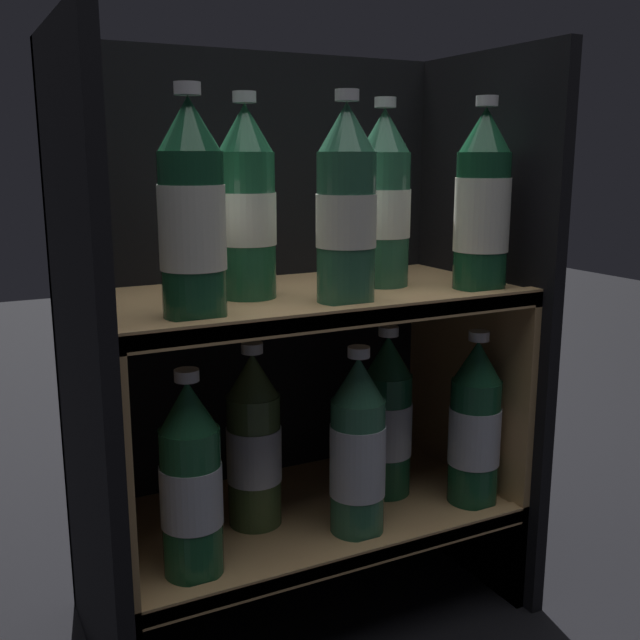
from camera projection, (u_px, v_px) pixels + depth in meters
The scene contains 15 objects.
fridge_back_wall at pixel (261, 323), 1.19m from camera, with size 0.63×0.02×0.82m, color black.
fridge_side_left at pixel (83, 373), 0.92m from camera, with size 0.02×0.34×0.82m, color black.
fridge_side_right at pixel (477, 324), 1.19m from camera, with size 0.02×0.34×0.82m, color black.
shelf_lower at pixel (309, 529), 1.10m from camera, with size 0.59×0.30×0.17m.
shelf_upper at pixel (308, 382), 1.06m from camera, with size 0.59×0.30×0.49m.
bottle_upper_front_0 at pixel (192, 215), 0.85m from camera, with size 0.08×0.08×0.26m.
bottle_upper_front_1 at pixel (346, 208), 0.94m from camera, with size 0.08×0.08×0.26m.
bottle_upper_front_2 at pixel (482, 205), 1.04m from camera, with size 0.08×0.08×0.26m.
bottle_upper_back_0 at pixel (247, 207), 0.97m from camera, with size 0.08×0.08×0.26m.
bottle_upper_back_1 at pixel (384, 203), 1.06m from camera, with size 0.08×0.08×0.26m.
bottle_lower_front_0 at pixel (191, 483), 0.91m from camera, with size 0.08×0.08×0.26m.
bottle_lower_front_1 at pixel (358, 450), 1.02m from camera, with size 0.08×0.08×0.26m.
bottle_lower_front_2 at pixel (475, 426), 1.11m from camera, with size 0.08×0.08×0.26m.
bottle_lower_back_0 at pixel (254, 444), 1.04m from camera, with size 0.08×0.08×0.26m.
bottle_lower_back_1 at pixel (387, 419), 1.14m from camera, with size 0.08×0.08×0.26m.
Camera 1 is at (-0.45, -0.77, 0.67)m, focal length 42.00 mm.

